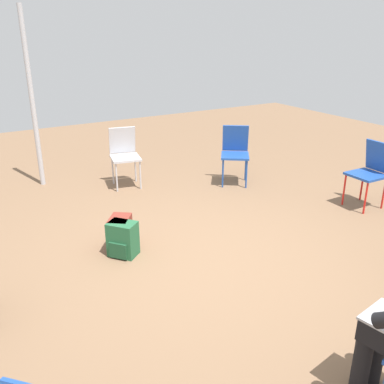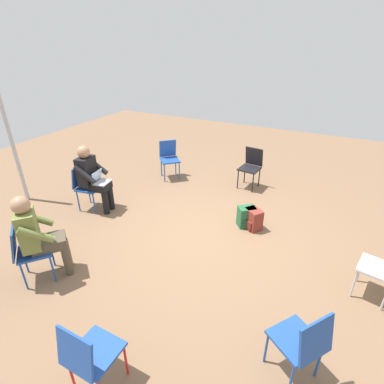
% 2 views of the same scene
% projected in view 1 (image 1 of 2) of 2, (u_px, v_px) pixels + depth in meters
% --- Properties ---
extents(ground_plane, '(14.03, 14.03, 0.00)m').
position_uv_depth(ground_plane, '(207.00, 262.00, 4.27)').
color(ground_plane, brown).
extents(chair_south, '(0.47, 0.51, 0.85)m').
position_uv_depth(chair_south, '(124.00, 152.00, 6.19)').
color(chair_south, '#B7B7BC').
rests_on(chair_south, ground).
extents(chair_southwest, '(0.57, 0.58, 0.85)m').
position_uv_depth(chair_southwest, '(235.00, 150.00, 6.29)').
color(chair_southwest, '#1E4799').
rests_on(chair_southwest, ground).
extents(chair_west, '(0.44, 0.41, 0.85)m').
position_uv_depth(chair_west, '(371.00, 170.00, 5.45)').
color(chair_west, '#1E4799').
rests_on(chair_west, ground).
extents(backpack_near_laptop_user, '(0.33, 0.34, 0.36)m').
position_uv_depth(backpack_near_laptop_user, '(123.00, 241.00, 4.36)').
color(backpack_near_laptop_user, '#235B38').
rests_on(backpack_near_laptop_user, ground).
extents(backpack_by_empty_chair, '(0.33, 0.34, 0.36)m').
position_uv_depth(backpack_by_empty_chair, '(120.00, 235.00, 4.47)').
color(backpack_by_empty_chair, maroon).
rests_on(backpack_by_empty_chair, ground).
extents(tent_pole_far, '(0.07, 0.07, 2.49)m').
position_uv_depth(tent_pole_far, '(32.00, 100.00, 5.94)').
color(tent_pole_far, '#B2B2B7').
rests_on(tent_pole_far, ground).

